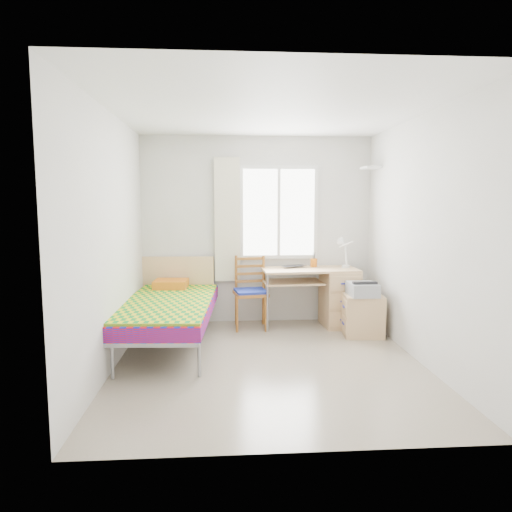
{
  "coord_description": "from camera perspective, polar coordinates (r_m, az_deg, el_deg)",
  "views": [
    {
      "loc": [
        -0.46,
        -4.64,
        1.69
      ],
      "look_at": [
        -0.1,
        0.55,
        1.08
      ],
      "focal_mm": 32.0,
      "sensor_mm": 36.0,
      "label": 1
    }
  ],
  "objects": [
    {
      "name": "floor",
      "position": [
        4.96,
        1.64,
        -13.22
      ],
      "size": [
        3.5,
        3.5,
        0.0
      ],
      "primitive_type": "plane",
      "color": "#BCAD93",
      "rests_on": "ground"
    },
    {
      "name": "ceiling",
      "position": [
        4.75,
        1.75,
        17.77
      ],
      "size": [
        3.5,
        3.5,
        0.0
      ],
      "primitive_type": "plane",
      "rotation": [
        3.14,
        0.0,
        0.0
      ],
      "color": "white",
      "rests_on": "wall_back"
    },
    {
      "name": "wall_back",
      "position": [
        6.42,
        0.15,
        3.23
      ],
      "size": [
        3.2,
        0.0,
        3.2
      ],
      "primitive_type": "plane",
      "rotation": [
        1.57,
        0.0,
        0.0
      ],
      "color": "silver",
      "rests_on": "ground"
    },
    {
      "name": "wall_left",
      "position": [
        4.79,
        -17.73,
        1.74
      ],
      "size": [
        0.0,
        3.5,
        3.5
      ],
      "primitive_type": "plane",
      "rotation": [
        1.57,
        0.0,
        1.57
      ],
      "color": "silver",
      "rests_on": "ground"
    },
    {
      "name": "wall_right",
      "position": [
        5.09,
        19.93,
        1.92
      ],
      "size": [
        0.0,
        3.5,
        3.5
      ],
      "primitive_type": "plane",
      "rotation": [
        1.57,
        0.0,
        -1.57
      ],
      "color": "silver",
      "rests_on": "ground"
    },
    {
      "name": "window",
      "position": [
        6.41,
        2.86,
        5.45
      ],
      "size": [
        1.1,
        0.04,
        1.3
      ],
      "color": "white",
      "rests_on": "wall_back"
    },
    {
      "name": "curtain",
      "position": [
        6.32,
        -3.61,
        4.52
      ],
      "size": [
        0.35,
        0.05,
        1.7
      ],
      "primitive_type": "cube",
      "color": "#F8F3CD",
      "rests_on": "wall_back"
    },
    {
      "name": "floating_shelf",
      "position": [
        6.36,
        14.15,
        10.66
      ],
      "size": [
        0.2,
        0.32,
        0.03
      ],
      "primitive_type": "cube",
      "color": "white",
      "rests_on": "wall_right"
    },
    {
      "name": "bed",
      "position": [
        5.54,
        -10.88,
        -6.27
      ],
      "size": [
        1.14,
        2.23,
        0.94
      ],
      "rotation": [
        0.0,
        0.0,
        -0.06
      ],
      "color": "#92959A",
      "rests_on": "floor"
    },
    {
      "name": "desk",
      "position": [
        6.35,
        9.75,
        -4.8
      ],
      "size": [
        1.3,
        0.64,
        0.8
      ],
      "rotation": [
        0.0,
        0.0,
        0.05
      ],
      "color": "tan",
      "rests_on": "floor"
    },
    {
      "name": "chair",
      "position": [
        6.17,
        -0.64,
        -3.96
      ],
      "size": [
        0.48,
        0.48,
        0.98
      ],
      "rotation": [
        0.0,
        0.0,
        0.16
      ],
      "color": "#96531D",
      "rests_on": "floor"
    },
    {
      "name": "cabinet",
      "position": [
        6.0,
        13.19,
        -7.22
      ],
      "size": [
        0.53,
        0.47,
        0.53
      ],
      "rotation": [
        0.0,
        0.0,
        -0.1
      ],
      "color": "tan",
      "rests_on": "floor"
    },
    {
      "name": "printer",
      "position": [
        5.89,
        13.18,
        -4.01
      ],
      "size": [
        0.34,
        0.4,
        0.17
      ],
      "rotation": [
        0.0,
        0.0,
        0.01
      ],
      "color": "#97989E",
      "rests_on": "cabinet"
    },
    {
      "name": "laptop",
      "position": [
        6.26,
        5.01,
        -1.37
      ],
      "size": [
        0.41,
        0.36,
        0.03
      ],
      "primitive_type": "imported",
      "rotation": [
        0.0,
        0.0,
        0.45
      ],
      "color": "black",
      "rests_on": "desk"
    },
    {
      "name": "pen_cup",
      "position": [
        6.39,
        7.23,
        -0.84
      ],
      "size": [
        0.11,
        0.11,
        0.11
      ],
      "primitive_type": "cylinder",
      "rotation": [
        0.0,
        0.0,
        -0.27
      ],
      "color": "orange",
      "rests_on": "desk"
    },
    {
      "name": "task_lamp",
      "position": [
        6.24,
        10.92,
        0.87
      ],
      "size": [
        0.23,
        0.33,
        0.43
      ],
      "rotation": [
        0.0,
        0.0,
        0.11
      ],
      "color": "white",
      "rests_on": "desk"
    },
    {
      "name": "book",
      "position": [
        6.24,
        5.12,
        -3.47
      ],
      "size": [
        0.19,
        0.24,
        0.02
      ],
      "primitive_type": "imported",
      "rotation": [
        0.0,
        0.0,
        -0.08
      ],
      "color": "gray",
      "rests_on": "desk"
    }
  ]
}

